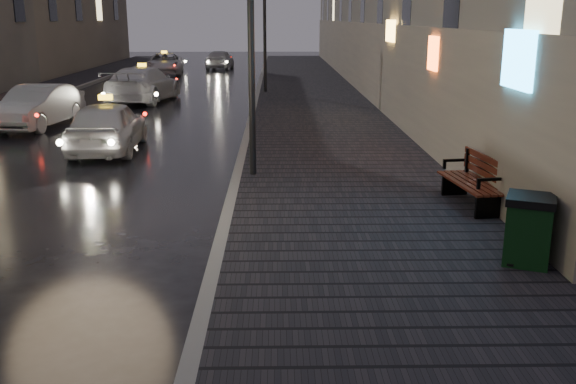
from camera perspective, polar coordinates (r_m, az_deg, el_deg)
name	(u,v)px	position (r m, az deg, el deg)	size (l,w,h in m)	color
ground	(90,298)	(8.58, -17.17, -9.01)	(120.00, 120.00, 0.00)	black
sidewalk	(311,96)	(28.74, 2.08, 8.56)	(4.60, 58.00, 0.15)	black
curb	(257,96)	(28.71, -2.77, 8.55)	(0.20, 58.00, 0.15)	slate
sidewalk_far	(25,96)	(30.76, -22.32, 7.89)	(2.40, 58.00, 0.15)	black
curb_far	(55,96)	(30.31, -20.00, 8.02)	(0.20, 58.00, 0.15)	slate
lamp_near	(251,14)	(13.51, -3.33, 15.50)	(0.36, 0.36, 5.28)	black
lamp_far	(265,16)	(29.50, -2.09, 15.38)	(0.36, 0.36, 5.28)	black
bench	(476,181)	(11.92, 16.36, 0.95)	(0.84, 1.86, 0.92)	black
trash_bin	(529,229)	(9.35, 20.61, -3.12)	(0.83, 0.83, 0.96)	black
taxi_near	(107,126)	(17.54, -15.75, 5.68)	(1.60, 3.98, 1.36)	silver
car_left_mid	(38,106)	(22.19, -21.35, 7.10)	(1.42, 4.07, 1.34)	gray
taxi_mid	(143,84)	(27.72, -12.76, 9.32)	(2.04, 5.03, 1.46)	silver
taxi_far	(165,64)	(41.38, -10.90, 11.15)	(2.13, 4.63, 1.29)	silver
car_far	(220,59)	(44.71, -6.08, 11.64)	(1.56, 3.87, 1.32)	#9E9EA6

